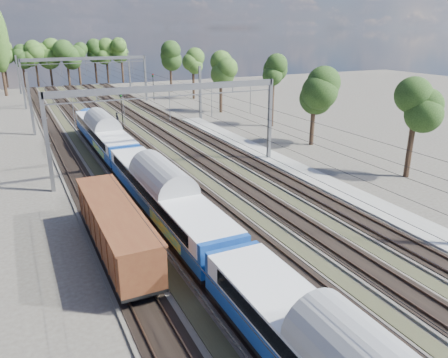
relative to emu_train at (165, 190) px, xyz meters
name	(u,v)px	position (x,y,z in m)	size (l,w,h in m)	color
track_bed	(134,141)	(4.50, 26.20, -2.64)	(21.00, 130.00, 0.34)	#47423A
platform	(328,185)	(16.50, 1.20, -2.59)	(3.00, 70.00, 0.30)	gray
catenary	(119,86)	(4.83, 33.88, 3.66)	(25.65, 130.00, 9.00)	slate
tree_belt	(110,57)	(12.08, 73.17, 5.25)	(39.58, 99.96, 11.74)	black
emu_train	(165,190)	(0.00, 0.00, 0.00)	(3.18, 67.20, 4.65)	black
freight_boxcar	(115,227)	(-4.50, -3.41, -0.67)	(2.72, 13.13, 3.39)	black
worker	(117,119)	(5.02, 37.69, -1.76)	(0.71, 0.47, 1.96)	black
signal_near	(122,107)	(4.78, 33.10, 0.81)	(0.35, 0.32, 5.61)	black
signal_far	(153,84)	(17.45, 58.82, 0.67)	(0.39, 0.36, 5.39)	black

